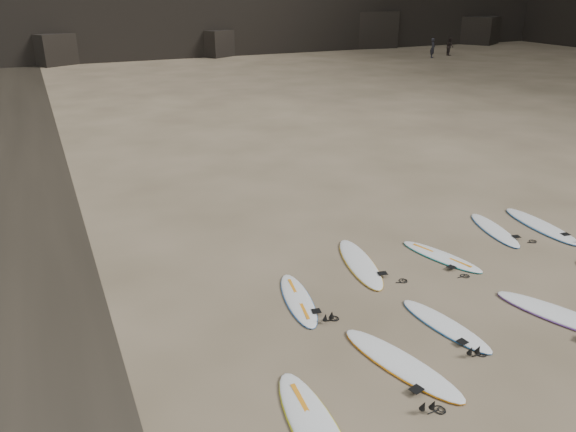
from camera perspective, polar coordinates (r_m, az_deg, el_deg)
The scene contains 12 objects.
ground at distance 12.17m, azimuth 20.24°, elevation -10.13°, with size 240.00×240.00×0.00m, color #897559.
surfboard_0 at distance 9.11m, azimuth 2.80°, elevation -20.77°, with size 0.67×2.80×0.10m, color white.
surfboard_1 at distance 10.50m, azimuth 11.40°, elevation -14.44°, with size 0.64×2.68×0.10m, color white.
surfboard_2 at distance 11.73m, azimuth 15.66°, elevation -10.60°, with size 0.54×2.25×0.08m, color white.
surfboard_3 at distance 12.85m, azimuth 26.18°, elevation -9.09°, with size 0.67×2.78×0.10m, color white.
surfboard_5 at distance 12.14m, azimuth 1.04°, elevation -8.44°, with size 0.54×2.27×0.08m, color white.
surfboard_6 at distance 13.70m, azimuth 7.32°, elevation -4.74°, with size 0.64×2.68×0.10m, color white.
surfboard_7 at distance 14.43m, azimuth 15.30°, elevation -3.95°, with size 0.55×2.29×0.08m, color white.
surfboard_8 at distance 16.39m, azimuth 20.23°, elevation -1.30°, with size 0.56×2.35×0.08m, color white.
surfboard_9 at distance 17.14m, azimuth 24.31°, elevation -0.88°, with size 0.66×2.74×0.10m, color white.
person_a at distance 54.23m, azimuth 14.49°, elevation 16.20°, with size 0.62×0.41×1.71m, color #232228.
person_b at distance 56.50m, azimuth 16.10°, elevation 16.22°, with size 0.79×0.61×1.62m, color black.
Camera 1 is at (-7.69, -7.02, 6.31)m, focal length 35.00 mm.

